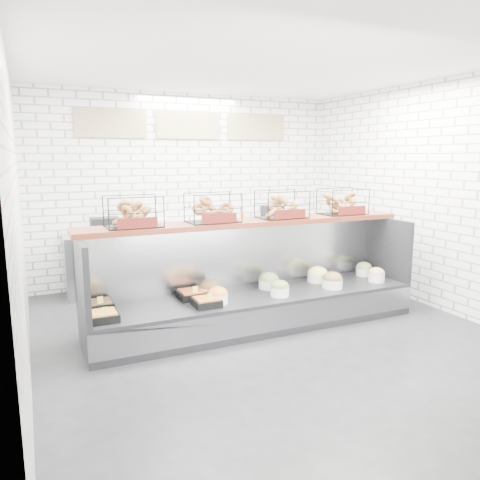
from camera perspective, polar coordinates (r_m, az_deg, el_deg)
name	(u,v)px	position (r m, az deg, el deg)	size (l,w,h in m)	color
ground	(268,334)	(5.51, 3.39, -11.33)	(5.50, 5.50, 0.00)	black
room_shell	(246,153)	(5.66, 0.70, 10.58)	(5.02, 5.51, 3.01)	white
display_case	(255,298)	(5.69, 1.87, -7.10)	(4.00, 0.90, 1.20)	black
bagel_shelf	(249,210)	(5.63, 1.06, 3.63)	(4.10, 0.50, 0.40)	#511D11
prep_counter	(196,254)	(7.52, -5.34, -1.77)	(4.00, 0.60, 1.20)	#93969B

